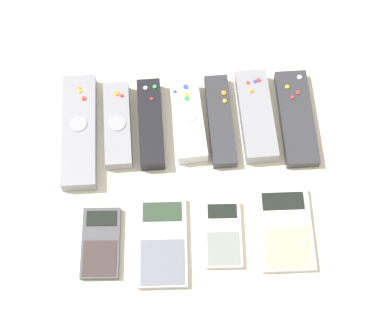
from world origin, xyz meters
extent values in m
plane|color=beige|center=(0.00, 0.00, 0.00)|extent=(3.00, 3.00, 0.00)
cube|color=gray|center=(-0.19, 0.12, 0.01)|extent=(0.06, 0.22, 0.03)
cylinder|color=#99999E|center=(-0.19, 0.13, 0.03)|extent=(0.03, 0.03, 0.00)
cylinder|color=red|center=(-0.18, 0.18, 0.03)|extent=(0.01, 0.01, 0.00)
cylinder|color=yellow|center=(-0.19, 0.19, 0.03)|extent=(0.01, 0.01, 0.00)
cylinder|color=orange|center=(-0.19, 0.20, 0.03)|extent=(0.01, 0.01, 0.00)
cube|color=gray|center=(-0.12, 0.13, 0.01)|extent=(0.05, 0.16, 0.02)
cylinder|color=#99999E|center=(-0.12, 0.12, 0.02)|extent=(0.03, 0.03, 0.00)
cylinder|color=red|center=(-0.11, 0.18, 0.02)|extent=(0.01, 0.01, 0.00)
cylinder|color=orange|center=(-0.12, 0.18, 0.02)|extent=(0.01, 0.01, 0.00)
cube|color=black|center=(-0.07, 0.12, 0.01)|extent=(0.04, 0.17, 0.03)
cylinder|color=red|center=(-0.06, 0.16, 0.03)|extent=(0.01, 0.01, 0.00)
cylinder|color=silver|center=(-0.07, 0.19, 0.03)|extent=(0.01, 0.01, 0.00)
cylinder|color=green|center=(-0.06, 0.19, 0.03)|extent=(0.01, 0.01, 0.00)
cube|color=silver|center=(0.00, 0.12, 0.01)|extent=(0.06, 0.15, 0.03)
cylinder|color=silver|center=(0.00, 0.13, 0.03)|extent=(0.03, 0.03, 0.00)
cylinder|color=blue|center=(0.00, 0.19, 0.03)|extent=(0.01, 0.01, 0.00)
cylinder|color=blue|center=(-0.02, 0.18, 0.03)|extent=(0.01, 0.01, 0.00)
cylinder|color=yellow|center=(0.00, 0.17, 0.03)|extent=(0.01, 0.01, 0.00)
cylinder|color=green|center=(0.00, 0.16, 0.03)|extent=(0.01, 0.01, 0.00)
cube|color=#333338|center=(0.06, 0.12, 0.01)|extent=(0.04, 0.18, 0.02)
cylinder|color=yellow|center=(0.07, 0.16, 0.02)|extent=(0.01, 0.01, 0.00)
cylinder|color=orange|center=(0.07, 0.17, 0.02)|extent=(0.01, 0.01, 0.00)
cube|color=gray|center=(0.12, 0.13, 0.01)|extent=(0.06, 0.17, 0.03)
cylinder|color=blue|center=(0.12, 0.19, 0.03)|extent=(0.01, 0.01, 0.00)
cylinder|color=red|center=(0.13, 0.19, 0.03)|extent=(0.01, 0.01, 0.00)
cylinder|color=orange|center=(0.12, 0.17, 0.03)|extent=(0.01, 0.01, 0.00)
cylinder|color=red|center=(0.11, 0.19, 0.03)|extent=(0.01, 0.01, 0.00)
cube|color=#333338|center=(0.19, 0.12, 0.01)|extent=(0.06, 0.19, 0.02)
cylinder|color=yellow|center=(0.18, 0.18, 0.02)|extent=(0.01, 0.01, 0.00)
cylinder|color=red|center=(0.19, 0.15, 0.02)|extent=(0.01, 0.01, 0.00)
cylinder|color=red|center=(0.20, 0.16, 0.02)|extent=(0.01, 0.01, 0.00)
cylinder|color=silver|center=(0.21, 0.20, 0.02)|extent=(0.01, 0.01, 0.00)
cube|color=#4C4C51|center=(-0.16, -0.09, 0.01)|extent=(0.07, 0.12, 0.01)
cube|color=black|center=(-0.16, -0.05, 0.01)|extent=(0.05, 0.03, 0.00)
cube|color=#3C2F2E|center=(-0.16, -0.11, 0.01)|extent=(0.06, 0.06, 0.00)
cube|color=#B2B2B7|center=(-0.06, -0.09, 0.01)|extent=(0.09, 0.15, 0.01)
cube|color=#2D422D|center=(-0.06, -0.04, 0.01)|extent=(0.07, 0.04, 0.00)
cube|color=slate|center=(-0.06, -0.13, 0.01)|extent=(0.07, 0.08, 0.00)
cube|color=silver|center=(0.04, -0.09, 0.01)|extent=(0.07, 0.12, 0.01)
cube|color=black|center=(0.04, -0.05, 0.01)|extent=(0.05, 0.03, 0.00)
cube|color=gray|center=(0.04, -0.11, 0.01)|extent=(0.06, 0.06, 0.00)
cube|color=silver|center=(0.15, -0.09, 0.01)|extent=(0.09, 0.14, 0.01)
cube|color=black|center=(0.15, -0.04, 0.01)|extent=(0.07, 0.03, 0.00)
cube|color=#A8AA8C|center=(0.14, -0.12, 0.01)|extent=(0.08, 0.07, 0.00)
camera|label=1|loc=(-0.03, -0.41, 1.01)|focal=60.00mm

